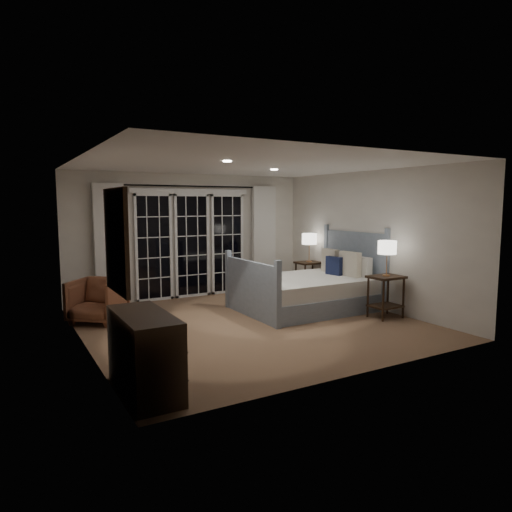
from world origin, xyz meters
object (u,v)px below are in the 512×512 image
bed (309,290)px  armchair (98,301)px  nightstand_right (309,272)px  lamp_right (309,239)px  nightstand_left (386,290)px  dresser (144,353)px  lamp_left (387,248)px

bed → armchair: bed is taller
nightstand_right → lamp_right: (0.00, 0.00, 0.71)m
lamp_right → armchair: size_ratio=0.77×
nightstand_left → nightstand_right: 2.32m
nightstand_right → dresser: 5.60m
dresser → armchair: bearing=87.6°
bed → nightstand_left: size_ratio=3.31×
nightstand_left → armchair: (-4.25, 2.08, -0.12)m
nightstand_right → armchair: (-4.37, -0.24, -0.10)m
lamp_right → lamp_left: bearing=-93.0°
nightstand_right → dresser: bearing=-143.4°
bed → nightstand_right: size_ratio=3.45×
lamp_right → dresser: 5.65m
lamp_right → armchair: (-4.37, -0.24, -0.81)m
lamp_left → dresser: lamp_left is taller
nightstand_left → dresser: size_ratio=0.62×
nightstand_left → lamp_right: 2.42m
bed → nightstand_right: bearing=53.5°
bed → nightstand_right: bed is taller
nightstand_left → lamp_right: (0.12, 2.32, 0.69)m
nightstand_right → lamp_right: 0.71m
nightstand_right → lamp_left: (-0.12, -2.32, 0.73)m
nightstand_left → nightstand_right: (0.12, 2.32, -0.02)m
nightstand_left → lamp_right: lamp_right is taller
nightstand_right → dresser: dresser is taller
armchair → dresser: bearing=-53.0°
armchair → lamp_right: bearing=42.5°
lamp_left → lamp_right: bearing=87.0°
lamp_left → lamp_right: (0.12, 2.32, -0.02)m
lamp_left → dresser: size_ratio=0.51×
nightstand_left → dresser: (-4.38, -1.02, -0.06)m
dresser → nightstand_left: bearing=13.1°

